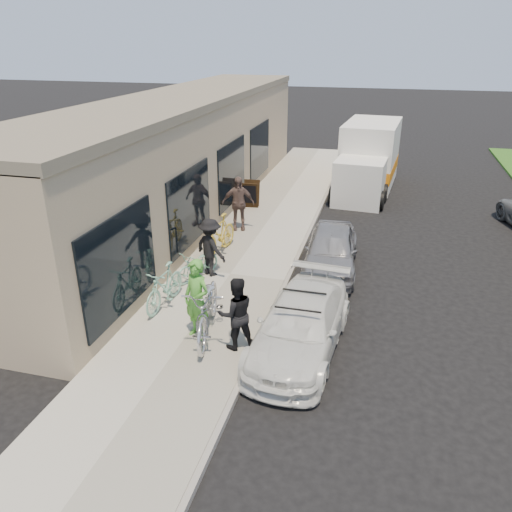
# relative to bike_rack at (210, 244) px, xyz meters

# --- Properties ---
(ground) EXTENTS (120.00, 120.00, 0.00)m
(ground) POSITION_rel_bike_rack_xyz_m (2.83, -3.76, -0.64)
(ground) COLOR black
(ground) RESTS_ON ground
(sidewalk) EXTENTS (3.00, 34.00, 0.15)m
(sidewalk) POSITION_rel_bike_rack_xyz_m (0.83, -0.76, -0.56)
(sidewalk) COLOR #A7A496
(sidewalk) RESTS_ON ground
(curb) EXTENTS (0.12, 34.00, 0.13)m
(curb) POSITION_rel_bike_rack_xyz_m (2.38, -0.76, -0.57)
(curb) COLOR gray
(curb) RESTS_ON ground
(storefront) EXTENTS (3.60, 20.00, 4.22)m
(storefront) POSITION_rel_bike_rack_xyz_m (-2.41, 4.23, 1.48)
(storefront) COLOR tan
(storefront) RESTS_ON ground
(bike_rack) EXTENTS (0.26, 0.54, 0.81)m
(bike_rack) POSITION_rel_bike_rack_xyz_m (0.00, 0.00, 0.00)
(bike_rack) COLOR black
(bike_rack) RESTS_ON sidewalk
(sandwich_board) EXTENTS (0.64, 0.65, 0.98)m
(sandwich_board) POSITION_rel_bike_rack_xyz_m (-0.16, 4.97, 0.01)
(sandwich_board) COLOR #311F0D
(sandwich_board) RESTS_ON sidewalk
(sedan_white) EXTENTS (1.91, 4.12, 1.20)m
(sedan_white) POSITION_rel_bike_rack_xyz_m (3.25, -3.57, -0.06)
(sedan_white) COLOR white
(sedan_white) RESTS_ON ground
(sedan_silver) EXTENTS (1.63, 3.64, 1.21)m
(sedan_silver) POSITION_rel_bike_rack_xyz_m (3.38, 0.52, -0.03)
(sedan_silver) COLOR gray
(sedan_silver) RESTS_ON ground
(moving_truck) EXTENTS (2.55, 5.78, 2.77)m
(moving_truck) POSITION_rel_bike_rack_xyz_m (3.87, 9.08, 0.59)
(moving_truck) COLOR white
(moving_truck) RESTS_ON ground
(tandem_bike) EXTENTS (1.30, 2.53, 1.26)m
(tandem_bike) POSITION_rel_bike_rack_xyz_m (1.27, -3.69, 0.14)
(tandem_bike) COLOR silver
(tandem_bike) RESTS_ON sidewalk
(woman_rider) EXTENTS (0.76, 0.64, 1.77)m
(woman_rider) POSITION_rel_bike_rack_xyz_m (1.10, -3.86, 0.40)
(woman_rider) COLOR green
(woman_rider) RESTS_ON sidewalk
(man_standing) EXTENTS (0.96, 0.90, 1.57)m
(man_standing) POSITION_rel_bike_rack_xyz_m (2.00, -4.03, 0.29)
(man_standing) COLOR black
(man_standing) RESTS_ON sidewalk
(cruiser_bike_a) EXTENTS (0.63, 1.73, 1.02)m
(cruiser_bike_a) POSITION_rel_bike_rack_xyz_m (-0.14, -2.82, 0.02)
(cruiser_bike_a) COLOR #7DBAA1
(cruiser_bike_a) RESTS_ON sidewalk
(cruiser_bike_b) EXTENTS (1.07, 1.60, 0.79)m
(cruiser_bike_b) POSITION_rel_bike_rack_xyz_m (0.09, -1.22, -0.09)
(cruiser_bike_b) COLOR #7DBAA1
(cruiser_bike_b) RESTS_ON sidewalk
(cruiser_bike_c) EXTENTS (0.81, 1.94, 1.13)m
(cruiser_bike_c) POSITION_rel_bike_rack_xyz_m (0.10, 0.54, 0.07)
(cruiser_bike_c) COLOR gold
(cruiser_bike_c) RESTS_ON sidewalk
(bystander_a) EXTENTS (1.18, 1.02, 1.58)m
(bystander_a) POSITION_rel_bike_rack_xyz_m (0.35, -0.92, 0.30)
(bystander_a) COLOR black
(bystander_a) RESTS_ON sidewalk
(bystander_b) EXTENTS (1.13, 0.72, 1.79)m
(bystander_b) POSITION_rel_bike_rack_xyz_m (0.07, 2.59, 0.41)
(bystander_b) COLOR brown
(bystander_b) RESTS_ON sidewalk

